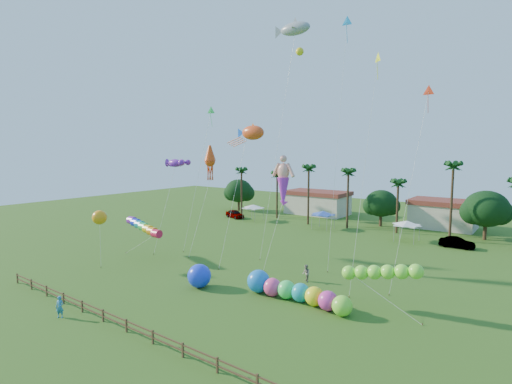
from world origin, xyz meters
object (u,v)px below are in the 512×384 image
Objects in this scene: spectator_a at (60,307)px; car_b at (457,243)px; car_a at (235,214)px; spectator_b at (306,273)px; caterpillar_inflatable at (293,291)px; blue_ball at (199,276)px.

car_b is at bearing 30.72° from spectator_a.
car_a reaches higher than car_b.
car_b is 26.22m from spectator_b.
car_a is at bearing -173.16° from spectator_b.
caterpillar_inflatable is at bearing -25.94° from spectator_b.
car_b is at bearing 75.95° from caterpillar_inflatable.
blue_ball is (-9.19, -2.43, 0.25)m from caterpillar_inflatable.
spectator_a is at bearing -139.25° from car_a.
spectator_b is 10.74m from blue_ball.
blue_ball is at bearing 37.69° from spectator_a.
blue_ball is at bearing -164.30° from caterpillar_inflatable.
car_b is 30.67m from caterpillar_inflatable.
spectator_b is (-9.59, -24.40, 0.15)m from car_b.
spectator_a is at bearing -74.34° from spectator_b.
spectator_a is at bearing 152.79° from car_b.
car_b is at bearing 61.90° from blue_ball.
blue_ball is (-7.52, -7.65, 0.27)m from spectator_b.
caterpillar_inflatable is (31.42, -29.79, 0.11)m from car_a.
blue_ball is (22.23, -32.22, 0.36)m from car_a.
spectator_a is 22.50m from spectator_b.
blue_ball is (3.97, 11.69, 0.27)m from spectator_a.
car_a is 47.55m from spectator_a.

